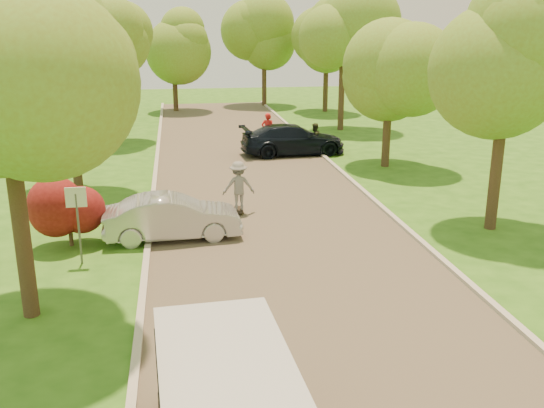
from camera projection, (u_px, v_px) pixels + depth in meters
ground at (321, 314)px, 13.80m from camera, size 100.00×100.00×0.00m
road at (268, 211)px, 21.36m from camera, size 8.00×60.00×0.01m
curb_left at (151, 215)px, 20.73m from camera, size 0.18×60.00×0.12m
curb_right at (378, 204)px, 21.96m from camera, size 0.18×60.00×0.12m
street_sign at (77, 209)px, 16.25m from camera, size 0.55×0.06×2.17m
red_shrub at (68, 210)px, 17.73m from camera, size 1.70×1.70×1.95m
tree_l_mida at (14, 84)px, 12.30m from camera, size 4.71×4.60×7.39m
tree_l_midb at (73, 72)px, 22.80m from camera, size 4.30×4.20×6.62m
tree_l_far at (109, 40)px, 32.06m from camera, size 4.92×4.80×7.79m
tree_r_mida at (516, 52)px, 17.99m from camera, size 5.13×5.00×7.95m
tree_r_midb at (395, 58)px, 26.63m from camera, size 4.51×4.40×7.01m
tree_r_far at (347, 32)px, 35.91m from camera, size 5.33×5.20×8.34m
tree_bg_a at (83, 40)px, 39.31m from camera, size 5.12×5.00×7.72m
tree_bg_b at (330, 35)px, 43.71m from camera, size 5.12×5.00×7.95m
tree_bg_c at (176, 42)px, 44.09m from camera, size 4.92×4.80×7.33m
tree_bg_d at (267, 37)px, 46.95m from camera, size 5.12×5.00×7.72m
silver_sedan at (173, 217)px, 18.44m from camera, size 4.21×1.64×1.37m
dark_sedan at (293, 140)px, 30.29m from camera, size 5.36×2.49×1.51m
longboard at (239, 210)px, 21.12m from camera, size 0.27×0.89×0.10m
skateboarder at (239, 186)px, 20.87m from camera, size 1.13×0.67×1.72m
person_striped at (268, 131)px, 31.80m from camera, size 0.76×0.58×1.86m
person_olive at (314, 138)px, 30.49m from camera, size 0.95×0.92×1.54m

